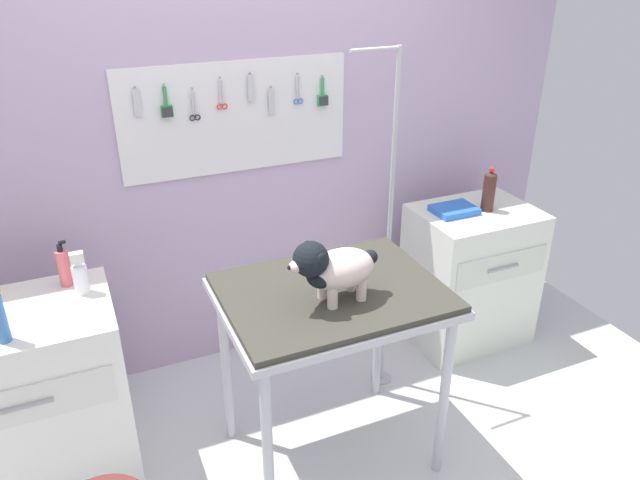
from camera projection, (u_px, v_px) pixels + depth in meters
name	position (u px, v px, depth m)	size (l,w,h in m)	color
rear_wall_panel	(239.00, 164.00, 3.23)	(4.00, 0.11, 2.30)	#BBA4C3
grooming_table	(332.00, 308.00, 2.57)	(0.94, 0.71, 0.92)	#B7B7BC
grooming_arm	(387.00, 244.00, 3.04)	(0.30, 0.11, 1.82)	#B7B7BC
dog	(333.00, 268.00, 2.38)	(0.40, 0.20, 0.29)	silver
counter_left	(30.00, 399.00, 2.63)	(0.80, 0.58, 0.86)	white
cabinet_right	(469.00, 275.00, 3.63)	(0.68, 0.54, 0.85)	silver
detangler_spray	(80.00, 276.00, 2.57)	(0.06, 0.06, 0.19)	white
pump_bottle_white	(64.00, 267.00, 2.63)	(0.05, 0.05, 0.21)	#E06366
soda_bottle	(489.00, 191.00, 3.39)	(0.07, 0.07, 0.25)	#43241D
supply_tray	(454.00, 210.00, 3.41)	(0.24, 0.18, 0.04)	blue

